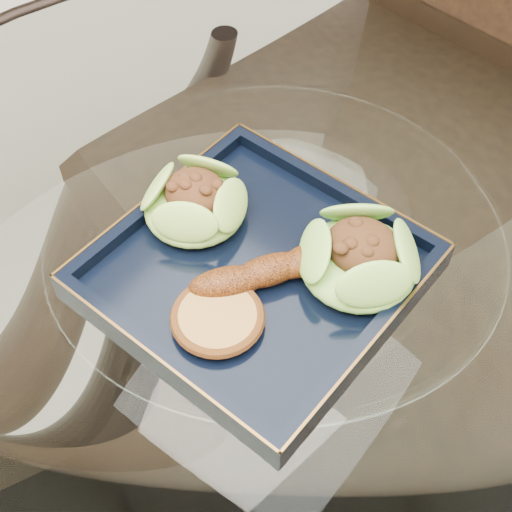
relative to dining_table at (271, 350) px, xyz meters
The scene contains 7 objects.
dining_table is the anchor object (origin of this frame).
dining_chair 0.38m from the dining_table, 94.22° to the left, with size 0.52×0.52×1.05m.
navy_plate 0.18m from the dining_table, 95.73° to the right, with size 0.27×0.27×0.02m, color black.
lettuce_wrap_left 0.22m from the dining_table, behind, with size 0.10×0.10×0.04m, color #6CA12E.
lettuce_wrap_right 0.22m from the dining_table, 19.86° to the left, with size 0.11×0.11×0.04m, color #60AD32.
roasted_plantain 0.20m from the dining_table, 63.39° to the right, with size 0.15×0.03×0.03m, color #6C2E0B.
crumb_patty 0.21m from the dining_table, 86.43° to the right, with size 0.07×0.07×0.01m, color #A67E37.
Camera 1 is at (0.24, -0.35, 1.32)m, focal length 50.00 mm.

